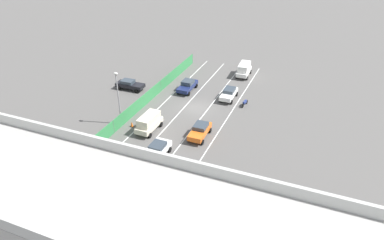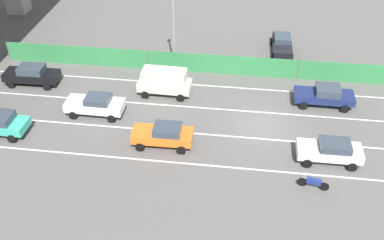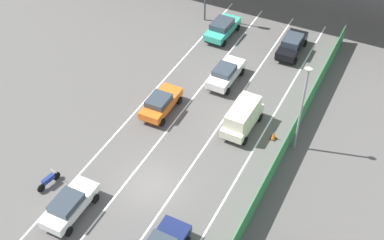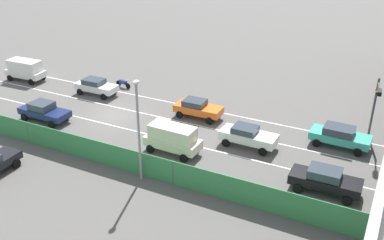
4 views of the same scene
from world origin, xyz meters
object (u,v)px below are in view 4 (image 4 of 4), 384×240
(car_sedan_navy, at_px, (44,111))
(traffic_cone, at_px, (155,164))
(traffic_light, at_px, (376,100))
(street_lamp, at_px, (138,122))
(motorcycle, at_px, (123,83))
(car_van_cream, at_px, (173,138))
(car_sedan_white, at_px, (248,136))
(car_taxi_orange, at_px, (198,108))
(car_taxi_teal, at_px, (340,136))
(car_hatchback_white, at_px, (96,86))
(car_van_white, at_px, (25,69))
(car_sedan_black, at_px, (325,180))

(car_sedan_navy, xyz_separation_m, traffic_cone, (2.44, 12.77, -0.55))
(traffic_light, bearing_deg, traffic_cone, -49.82)
(street_lamp, bearing_deg, motorcycle, -141.15)
(traffic_light, bearing_deg, car_van_cream, -57.03)
(car_sedan_white, bearing_deg, motorcycle, -110.64)
(car_taxi_orange, xyz_separation_m, car_van_cream, (6.46, 1.09, 0.35))
(car_taxi_teal, bearing_deg, traffic_cone, -50.20)
(car_sedan_white, distance_m, traffic_light, 10.10)
(car_taxi_orange, height_order, car_taxi_teal, car_taxi_teal)
(car_hatchback_white, relative_size, traffic_light, 0.85)
(car_sedan_navy, relative_size, traffic_light, 0.92)
(car_van_white, bearing_deg, car_taxi_teal, 90.30)
(car_sedan_white, xyz_separation_m, street_lamp, (7.73, -4.84, 3.48))
(motorcycle, bearing_deg, car_van_white, -74.27)
(car_sedan_navy, bearing_deg, car_sedan_white, 101.70)
(car_sedan_navy, bearing_deg, street_lamp, 72.02)
(car_hatchback_white, xyz_separation_m, car_taxi_orange, (0.23, 11.35, 0.00))
(motorcycle, xyz_separation_m, traffic_light, (1.00, 24.24, 3.12))
(car_taxi_teal, relative_size, traffic_light, 0.90)
(car_taxi_teal, relative_size, car_sedan_navy, 0.99)
(car_hatchback_white, distance_m, car_taxi_teal, 23.53)
(car_sedan_navy, relative_size, car_van_cream, 1.07)
(car_sedan_navy, xyz_separation_m, traffic_light, (-8.61, 25.85, 2.70))
(car_sedan_navy, relative_size, car_sedan_white, 1.04)
(motorcycle, height_order, traffic_cone, motorcycle)
(car_hatchback_white, distance_m, car_taxi_orange, 11.35)
(car_hatchback_white, bearing_deg, street_lamp, 48.45)
(car_van_white, height_order, traffic_light, traffic_light)
(traffic_cone, bearing_deg, car_sedan_black, 102.25)
(car_van_cream, relative_size, traffic_cone, 6.07)
(motorcycle, bearing_deg, traffic_cone, 42.82)
(car_taxi_teal, bearing_deg, car_sedan_navy, -74.09)
(car_hatchback_white, height_order, street_lamp, street_lamp)
(car_taxi_teal, height_order, car_van_cream, car_van_cream)
(car_taxi_orange, xyz_separation_m, traffic_cone, (9.02, 1.09, -0.56))
(street_lamp, bearing_deg, traffic_cone, 176.02)
(car_taxi_teal, xyz_separation_m, motorcycle, (-2.80, -22.25, -0.46))
(car_hatchback_white, relative_size, car_taxi_orange, 1.01)
(car_van_cream, height_order, traffic_cone, car_van_cream)
(car_taxi_teal, distance_m, car_sedan_navy, 24.81)
(car_taxi_teal, bearing_deg, car_van_white, -89.70)
(car_van_cream, xyz_separation_m, traffic_light, (-8.48, 13.08, 2.34))
(car_van_white, relative_size, car_taxi_orange, 1.04)
(car_hatchback_white, xyz_separation_m, motorcycle, (-2.79, 1.28, -0.43))
(traffic_light, relative_size, street_lamp, 0.70)
(motorcycle, distance_m, traffic_light, 24.46)
(traffic_cone, bearing_deg, car_hatchback_white, -126.64)
(car_sedan_black, relative_size, street_lamp, 0.64)
(car_van_cream, bearing_deg, traffic_light, 122.97)
(car_sedan_black, bearing_deg, traffic_cone, -77.75)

